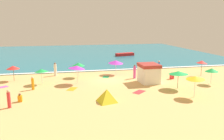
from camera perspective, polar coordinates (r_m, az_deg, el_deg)
ground_plane at (r=29.89m, az=-1.04°, el=-2.66°), size 60.00×60.00×0.00m
ocean_water at (r=57.18m, az=-6.32°, el=4.25°), size 60.00×44.00×0.10m
wave_breaker_foam at (r=35.91m, az=-2.92°, el=-0.05°), size 57.00×0.70×0.01m
lifeguard_cabana at (r=28.91m, az=9.34°, el=-0.76°), size 2.37×2.78×2.45m
beach_umbrella_0 at (r=31.65m, az=-8.55°, el=1.44°), size 2.13×2.13×2.09m
beach_umbrella_1 at (r=28.19m, az=-8.94°, el=0.73°), size 2.37×2.34×2.44m
beach_umbrella_2 at (r=32.07m, az=-23.91°, el=0.61°), size 1.82×1.83×2.03m
beach_umbrella_3 at (r=34.52m, az=21.96°, el=1.89°), size 1.69×1.67×2.31m
beach_umbrella_4 at (r=26.87m, az=16.56°, el=-0.65°), size 3.04×3.04×2.12m
beach_umbrella_5 at (r=24.22m, az=20.50°, el=-1.89°), size 2.66×2.66×2.26m
beach_umbrella_6 at (r=33.06m, az=0.97°, el=2.08°), size 2.96×2.97×2.19m
beach_umbrella_7 at (r=29.04m, az=-17.56°, el=-0.12°), size 2.21×2.22×1.97m
beach_umbrella_8 at (r=30.41m, az=24.08°, el=0.01°), size 2.05×2.04×2.03m
beach_tent at (r=21.71m, az=-1.31°, el=-6.52°), size 2.38×2.42×1.26m
beachgoer_0 at (r=33.45m, az=-14.25°, el=0.11°), size 0.53×0.53×1.92m
beachgoer_1 at (r=27.13m, az=-19.54°, el=-3.25°), size 0.41×0.41×1.54m
beachgoer_3 at (r=22.16m, az=-24.80°, el=-6.75°), size 0.43×0.43×1.68m
beachgoer_4 at (r=36.88m, az=11.84°, el=1.07°), size 0.41×0.41×1.59m
beachgoer_5 at (r=31.66m, az=15.01°, el=-1.48°), size 0.52×0.52×0.96m
beachgoer_6 at (r=23.56m, az=-22.39°, el=-6.63°), size 0.38×0.38×0.84m
beachgoer_7 at (r=31.01m, az=5.78°, el=-0.49°), size 0.47×0.47×1.91m
beach_towel_0 at (r=29.72m, az=-26.55°, el=-4.00°), size 1.85×1.62×0.01m
beach_towel_1 at (r=31.74m, az=-1.59°, el=-1.79°), size 1.24×1.71×0.01m
beach_towel_2 at (r=26.42m, az=-10.13°, el=-4.77°), size 1.40×1.71×0.01m
beach_towel_3 at (r=25.07m, az=6.92°, el=-5.58°), size 1.83×1.77×0.01m
small_boat_0 at (r=52.36m, az=3.28°, el=4.01°), size 4.53×2.29×0.62m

